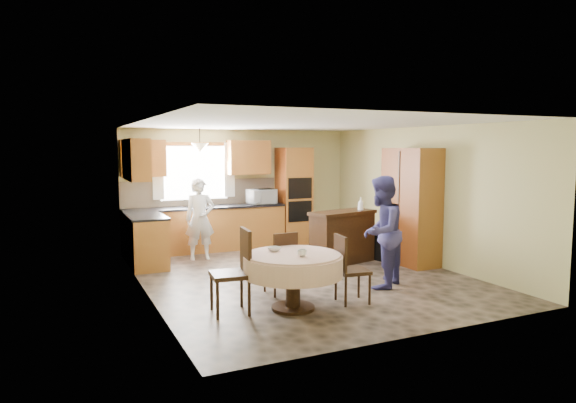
# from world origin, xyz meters

# --- Properties ---
(floor) EXTENTS (5.00, 6.00, 0.01)m
(floor) POSITION_xyz_m (0.00, 0.00, 0.00)
(floor) COLOR brown
(floor) RESTS_ON ground
(ceiling) EXTENTS (5.00, 6.00, 0.01)m
(ceiling) POSITION_xyz_m (0.00, 0.00, 2.50)
(ceiling) COLOR white
(ceiling) RESTS_ON wall_back
(wall_back) EXTENTS (5.00, 0.02, 2.50)m
(wall_back) POSITION_xyz_m (0.00, 3.00, 1.25)
(wall_back) COLOR tan
(wall_back) RESTS_ON floor
(wall_front) EXTENTS (5.00, 0.02, 2.50)m
(wall_front) POSITION_xyz_m (0.00, -3.00, 1.25)
(wall_front) COLOR tan
(wall_front) RESTS_ON floor
(wall_left) EXTENTS (0.02, 6.00, 2.50)m
(wall_left) POSITION_xyz_m (-2.50, 0.00, 1.25)
(wall_left) COLOR tan
(wall_left) RESTS_ON floor
(wall_right) EXTENTS (0.02, 6.00, 2.50)m
(wall_right) POSITION_xyz_m (2.50, 0.00, 1.25)
(wall_right) COLOR tan
(wall_right) RESTS_ON floor
(window) EXTENTS (1.40, 0.03, 1.10)m
(window) POSITION_xyz_m (-1.00, 2.98, 1.60)
(window) COLOR white
(window) RESTS_ON wall_back
(curtain_left) EXTENTS (0.22, 0.02, 1.15)m
(curtain_left) POSITION_xyz_m (-1.75, 2.93, 1.65)
(curtain_left) COLOR white
(curtain_left) RESTS_ON wall_back
(curtain_right) EXTENTS (0.22, 0.02, 1.15)m
(curtain_right) POSITION_xyz_m (-0.25, 2.93, 1.65)
(curtain_right) COLOR white
(curtain_right) RESTS_ON wall_back
(base_cab_back) EXTENTS (3.30, 0.60, 0.88)m
(base_cab_back) POSITION_xyz_m (-0.85, 2.70, 0.44)
(base_cab_back) COLOR #B1792F
(base_cab_back) RESTS_ON floor
(counter_back) EXTENTS (3.30, 0.64, 0.04)m
(counter_back) POSITION_xyz_m (-0.85, 2.70, 0.90)
(counter_back) COLOR black
(counter_back) RESTS_ON base_cab_back
(base_cab_left) EXTENTS (0.60, 1.20, 0.88)m
(base_cab_left) POSITION_xyz_m (-2.20, 1.80, 0.44)
(base_cab_left) COLOR #B1792F
(base_cab_left) RESTS_ON floor
(counter_left) EXTENTS (0.64, 1.20, 0.04)m
(counter_left) POSITION_xyz_m (-2.20, 1.80, 0.90)
(counter_left) COLOR black
(counter_left) RESTS_ON base_cab_left
(backsplash) EXTENTS (3.30, 0.02, 0.55)m
(backsplash) POSITION_xyz_m (-0.85, 2.99, 1.18)
(backsplash) COLOR tan
(backsplash) RESTS_ON wall_back
(wall_cab_left) EXTENTS (0.85, 0.33, 0.72)m
(wall_cab_left) POSITION_xyz_m (-2.05, 2.83, 1.91)
(wall_cab_left) COLOR #B3682C
(wall_cab_left) RESTS_ON wall_back
(wall_cab_right) EXTENTS (0.90, 0.33, 0.72)m
(wall_cab_right) POSITION_xyz_m (0.15, 2.83, 1.91)
(wall_cab_right) COLOR #B3682C
(wall_cab_right) RESTS_ON wall_back
(wall_cab_side) EXTENTS (0.33, 1.20, 0.72)m
(wall_cab_side) POSITION_xyz_m (-2.33, 1.80, 1.91)
(wall_cab_side) COLOR #B3682C
(wall_cab_side) RESTS_ON wall_left
(oven_tower) EXTENTS (0.66, 0.62, 2.12)m
(oven_tower) POSITION_xyz_m (1.15, 2.69, 1.06)
(oven_tower) COLOR #B1792F
(oven_tower) RESTS_ON floor
(oven_upper) EXTENTS (0.56, 0.01, 0.45)m
(oven_upper) POSITION_xyz_m (1.15, 2.38, 1.25)
(oven_upper) COLOR black
(oven_upper) RESTS_ON oven_tower
(oven_lower) EXTENTS (0.56, 0.01, 0.45)m
(oven_lower) POSITION_xyz_m (1.15, 2.38, 0.75)
(oven_lower) COLOR black
(oven_lower) RESTS_ON oven_tower
(pendant) EXTENTS (0.36, 0.36, 0.18)m
(pendant) POSITION_xyz_m (-1.00, 2.50, 2.12)
(pendant) COLOR beige
(pendant) RESTS_ON ceiling
(sideboard) EXTENTS (1.35, 0.79, 0.90)m
(sideboard) POSITION_xyz_m (1.12, 0.56, 0.45)
(sideboard) COLOR #321D0D
(sideboard) RESTS_ON floor
(space_heater) EXTENTS (0.42, 0.34, 0.51)m
(space_heater) POSITION_xyz_m (1.98, 0.45, 0.26)
(space_heater) COLOR black
(space_heater) RESTS_ON floor
(cupboard) EXTENTS (0.55, 1.10, 2.11)m
(cupboard) POSITION_xyz_m (2.22, -0.01, 1.05)
(cupboard) COLOR #B1792F
(cupboard) RESTS_ON floor
(dining_table) EXTENTS (1.30, 1.30, 0.74)m
(dining_table) POSITION_xyz_m (-0.87, -1.53, 0.58)
(dining_table) COLOR #321D0D
(dining_table) RESTS_ON floor
(chair_left) EXTENTS (0.51, 0.51, 1.08)m
(chair_left) POSITION_xyz_m (-1.59, -1.35, 0.60)
(chair_left) COLOR #321D0D
(chair_left) RESTS_ON floor
(chair_back) EXTENTS (0.41, 0.41, 0.91)m
(chair_back) POSITION_xyz_m (-0.72, -0.85, 0.51)
(chair_back) COLOR #321D0D
(chair_back) RESTS_ON floor
(chair_right) EXTENTS (0.46, 0.46, 0.94)m
(chair_right) POSITION_xyz_m (-0.08, -1.59, 0.52)
(chair_right) COLOR #321D0D
(chair_right) RESTS_ON floor
(framed_picture) EXTENTS (0.06, 0.56, 0.46)m
(framed_picture) POSITION_xyz_m (2.47, 0.81, 1.75)
(framed_picture) COLOR gold
(framed_picture) RESTS_ON wall_right
(microwave) EXTENTS (0.62, 0.47, 0.31)m
(microwave) POSITION_xyz_m (0.37, 2.65, 1.08)
(microwave) COLOR silver
(microwave) RESTS_ON counter_back
(person_sink) EXTENTS (0.60, 0.43, 1.54)m
(person_sink) POSITION_xyz_m (-1.17, 1.95, 0.77)
(person_sink) COLOR silver
(person_sink) RESTS_ON floor
(person_dining) EXTENTS (1.05, 1.00, 1.70)m
(person_dining) POSITION_xyz_m (0.80, -1.12, 0.85)
(person_dining) COLOR #3C377A
(person_dining) RESTS_ON floor
(bowl_sideboard) EXTENTS (0.29, 0.29, 0.06)m
(bowl_sideboard) POSITION_xyz_m (0.93, 0.56, 0.93)
(bowl_sideboard) COLOR #B2B2B2
(bowl_sideboard) RESTS_ON sideboard
(bottle_sideboard) EXTENTS (0.15, 0.15, 0.29)m
(bottle_sideboard) POSITION_xyz_m (1.51, 0.56, 1.05)
(bottle_sideboard) COLOR silver
(bottle_sideboard) RESTS_ON sideboard
(cup_table) EXTENTS (0.12, 0.12, 0.09)m
(cup_table) POSITION_xyz_m (-0.84, -1.73, 0.79)
(cup_table) COLOR #B2B2B2
(cup_table) RESTS_ON dining_table
(bowl_table) EXTENTS (0.19, 0.19, 0.06)m
(bowl_table) POSITION_xyz_m (-1.03, -1.27, 0.77)
(bowl_table) COLOR #B2B2B2
(bowl_table) RESTS_ON dining_table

